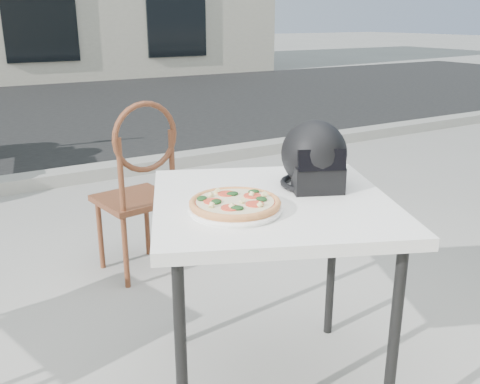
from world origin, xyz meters
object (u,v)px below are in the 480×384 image
pizza (235,203)px  helmet (314,158)px  cafe_table_main (272,217)px  plate (235,209)px  cafe_chair_main (140,181)px

pizza → helmet: helmet is taller
cafe_table_main → plate: plate is taller
pizza → cafe_chair_main: size_ratio=0.32×
helmet → cafe_table_main: bearing=-146.8°
plate → pizza: pizza is taller
cafe_table_main → pizza: 0.23m
plate → cafe_chair_main: bearing=84.4°
plate → cafe_table_main: bearing=15.2°
plate → cafe_chair_main: (0.13, 1.29, -0.26)m
cafe_table_main → cafe_chair_main: size_ratio=1.09×
cafe_table_main → pizza: size_ratio=3.47×
cafe_table_main → pizza: bearing=-164.9°
cafe_table_main → pizza: (-0.19, -0.05, 0.11)m
helmet → cafe_chair_main: helmet is taller
plate → helmet: helmet is taller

